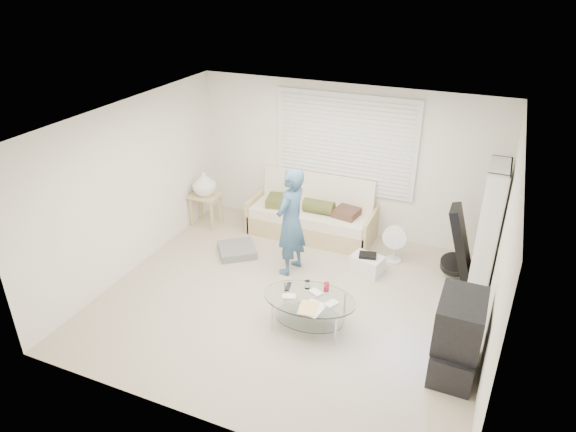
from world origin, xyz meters
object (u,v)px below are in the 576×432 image
at_px(bookshelf, 489,224).
at_px(coffee_table, 309,303).
at_px(futon_sofa, 312,216).
at_px(tv_unit, 457,336).

xyz_separation_m(bookshelf, coffee_table, (-1.89, -2.02, -0.53)).
bearing_deg(futon_sofa, tv_unit, -42.35).
relative_size(tv_unit, coffee_table, 0.78).
distance_m(bookshelf, tv_unit, 2.13).
height_order(tv_unit, coffee_table, tv_unit).
distance_m(bookshelf, coffee_table, 2.82).
distance_m(futon_sofa, tv_unit, 3.52).
xyz_separation_m(bookshelf, tv_unit, (-0.13, -2.08, -0.42)).
bearing_deg(tv_unit, coffee_table, 178.14).
bearing_deg(coffee_table, futon_sofa, 109.73).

